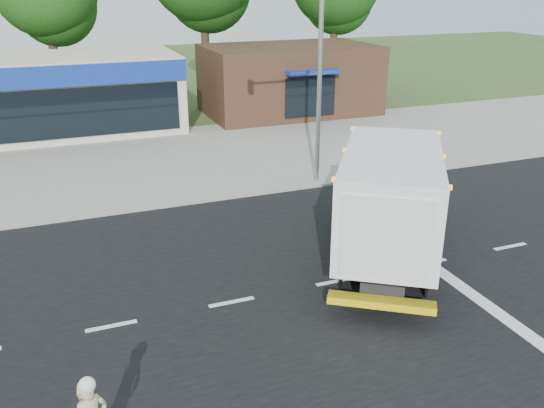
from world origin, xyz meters
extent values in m
plane|color=#385123|center=(0.00, 0.00, 0.00)|extent=(120.00, 120.00, 0.00)
cube|color=black|center=(0.00, 0.00, 0.00)|extent=(60.00, 14.00, 0.02)
cube|color=gray|center=(0.00, 8.20, 0.06)|extent=(60.00, 2.40, 0.12)
cube|color=gray|center=(0.00, 14.00, 0.01)|extent=(60.00, 9.00, 0.02)
cube|color=silver|center=(-6.00, 0.00, 0.02)|extent=(1.20, 0.15, 0.01)
cube|color=silver|center=(-3.00, 0.00, 0.02)|extent=(1.20, 0.15, 0.01)
cube|color=silver|center=(0.00, 0.00, 0.02)|extent=(1.20, 0.15, 0.01)
cube|color=silver|center=(3.00, 0.00, 0.02)|extent=(1.20, 0.15, 0.01)
cube|color=silver|center=(6.00, 0.00, 0.02)|extent=(1.20, 0.15, 0.01)
cube|color=silver|center=(3.00, -3.00, 0.02)|extent=(0.40, 7.00, 0.01)
cube|color=black|center=(1.61, 0.17, 0.74)|extent=(3.81, 4.99, 0.37)
cube|color=silver|center=(3.70, 3.30, 1.64)|extent=(3.06, 3.02, 2.22)
cube|color=black|center=(4.25, 4.13, 1.85)|extent=(1.76, 1.25, 0.95)
cube|color=white|center=(1.61, 0.17, 2.22)|extent=(5.04, 5.81, 2.49)
cube|color=silver|center=(0.14, -2.04, 2.17)|extent=(1.80, 1.23, 2.01)
cube|color=yellow|center=(0.03, -2.20, 0.58)|extent=(2.32, 1.72, 0.19)
cube|color=orange|center=(1.61, 0.17, 3.44)|extent=(4.96, 5.65, 0.08)
cylinder|color=black|center=(2.89, 3.90, 0.51)|extent=(0.83, 1.02, 1.02)
cylinder|color=black|center=(4.56, 2.78, 0.51)|extent=(0.83, 1.02, 1.02)
cylinder|color=black|center=(0.32, 0.14, 0.51)|extent=(0.83, 1.02, 1.02)
cylinder|color=black|center=(2.08, -1.03, 0.51)|extent=(0.83, 1.02, 1.02)
sphere|color=white|center=(-6.70, -4.17, 1.64)|extent=(0.28, 0.28, 0.28)
cube|color=beige|center=(-9.00, 20.00, 2.00)|extent=(18.00, 6.00, 4.00)
cube|color=#382316|center=(7.00, 20.00, 2.00)|extent=(10.00, 6.00, 4.00)
cube|color=navy|center=(7.00, 16.90, 2.90)|extent=(3.00, 1.20, 0.20)
cube|color=black|center=(7.00, 16.95, 1.50)|extent=(3.00, 0.12, 2.20)
cylinder|color=gray|center=(3.00, 7.60, 4.00)|extent=(0.18, 0.18, 8.00)
cylinder|color=#332114|center=(-6.00, 28.00, 3.43)|extent=(0.56, 0.56, 6.86)
sphere|color=#1B4513|center=(-5.50, 28.50, 6.08)|extent=(5.10, 5.10, 5.10)
cylinder|color=#332114|center=(4.00, 28.00, 3.92)|extent=(0.56, 0.56, 7.84)
cylinder|color=#332114|center=(14.00, 28.00, 3.50)|extent=(0.56, 0.56, 7.00)
camera|label=1|loc=(-6.65, -12.26, 7.76)|focal=38.00mm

